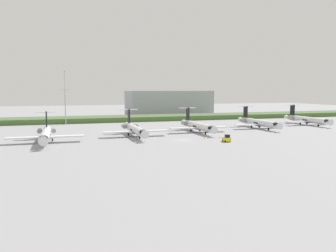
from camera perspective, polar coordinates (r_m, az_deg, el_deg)
name	(u,v)px	position (r m, az deg, el deg)	size (l,w,h in m)	color
ground_plane	(158,130)	(139.45, -1.66, -0.68)	(500.00, 500.00, 0.00)	#939399
grass_berm	(134,118)	(185.15, -5.64, 1.31)	(320.00, 20.00, 2.44)	#4C6B38
regional_jet_second	(46,134)	(113.18, -19.66, -1.27)	(22.81, 31.00, 9.00)	silver
regional_jet_third	(135,129)	(121.41, -5.57, -0.48)	(22.81, 31.00, 9.00)	silver
regional_jet_fourth	(197,125)	(133.28, 4.87, 0.09)	(22.81, 31.00, 9.00)	silver
regional_jet_fifth	(258,122)	(151.27, 14.70, 0.61)	(22.81, 31.00, 9.00)	silver
regional_jet_sixth	(306,119)	(173.63, 22.00, 1.03)	(22.81, 31.00, 9.00)	silver
antenna_mast	(65,102)	(169.82, -16.70, 3.77)	(4.40, 0.50, 25.07)	#B2B2B7
distant_hangar	(168,103)	(222.53, 0.06, 3.83)	(52.70, 25.88, 15.79)	#9EA3AD
baggage_tug	(227,139)	(109.17, 9.71, -2.07)	(1.72, 3.20, 2.30)	yellow
safety_cone_front_marker	(204,138)	(115.08, 6.07, -1.97)	(0.44, 0.44, 0.55)	orange
safety_cone_mid_marker	(211,137)	(116.33, 7.21, -1.90)	(0.44, 0.44, 0.55)	orange
safety_cone_rear_marker	(219,137)	(117.27, 8.52, -1.86)	(0.44, 0.44, 0.55)	orange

